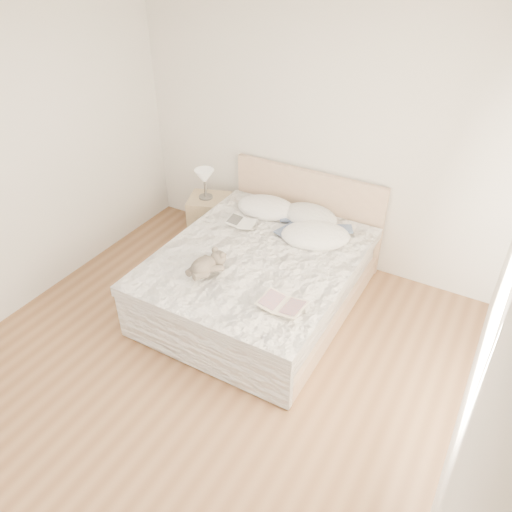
% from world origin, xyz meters
% --- Properties ---
extents(floor, '(4.00, 4.50, 0.00)m').
position_xyz_m(floor, '(0.00, 0.00, 0.00)').
color(floor, brown).
rests_on(floor, ground).
extents(ceiling, '(4.00, 4.50, 0.00)m').
position_xyz_m(ceiling, '(0.00, 0.00, 2.70)').
color(ceiling, white).
rests_on(ceiling, ground).
extents(wall_back, '(4.00, 0.02, 2.70)m').
position_xyz_m(wall_back, '(0.00, 2.25, 1.35)').
color(wall_back, silver).
rests_on(wall_back, ground).
extents(wall_right, '(0.02, 4.50, 2.70)m').
position_xyz_m(wall_right, '(2.00, 0.00, 1.35)').
color(wall_right, silver).
rests_on(wall_right, ground).
extents(window, '(0.02, 1.30, 1.10)m').
position_xyz_m(window, '(1.99, 0.30, 1.45)').
color(window, white).
rests_on(window, wall_right).
extents(bed, '(1.72, 2.14, 1.00)m').
position_xyz_m(bed, '(0.00, 1.19, 0.31)').
color(bed, tan).
rests_on(bed, floor).
extents(nightstand, '(0.56, 0.53, 0.56)m').
position_xyz_m(nightstand, '(-1.05, 1.85, 0.28)').
color(nightstand, tan).
rests_on(nightstand, floor).
extents(table_lamp, '(0.28, 0.28, 0.34)m').
position_xyz_m(table_lamp, '(-1.09, 1.84, 0.80)').
color(table_lamp, '#4A4640').
rests_on(table_lamp, nightstand).
extents(pillow_left, '(0.68, 0.51, 0.19)m').
position_xyz_m(pillow_left, '(-0.32, 1.86, 0.64)').
color(pillow_left, white).
rests_on(pillow_left, bed).
extents(pillow_middle, '(0.63, 0.47, 0.18)m').
position_xyz_m(pillow_middle, '(0.15, 1.92, 0.64)').
color(pillow_middle, silver).
rests_on(pillow_middle, bed).
extents(pillow_right, '(0.79, 0.70, 0.20)m').
position_xyz_m(pillow_right, '(0.35, 1.61, 0.64)').
color(pillow_right, white).
rests_on(pillow_right, bed).
extents(blouse, '(0.71, 0.74, 0.02)m').
position_xyz_m(blouse, '(0.21, 1.68, 0.63)').
color(blouse, '#415272').
rests_on(blouse, bed).
extents(photo_book, '(0.34, 0.26, 0.02)m').
position_xyz_m(photo_book, '(-0.40, 1.47, 0.63)').
color(photo_book, white).
rests_on(photo_book, bed).
extents(childrens_book, '(0.39, 0.27, 0.02)m').
position_xyz_m(childrens_book, '(0.54, 0.55, 0.63)').
color(childrens_book, beige).
rests_on(childrens_book, bed).
extents(teddy_bear, '(0.30, 0.37, 0.17)m').
position_xyz_m(teddy_bear, '(-0.24, 0.59, 0.65)').
color(teddy_bear, brown).
rests_on(teddy_bear, bed).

